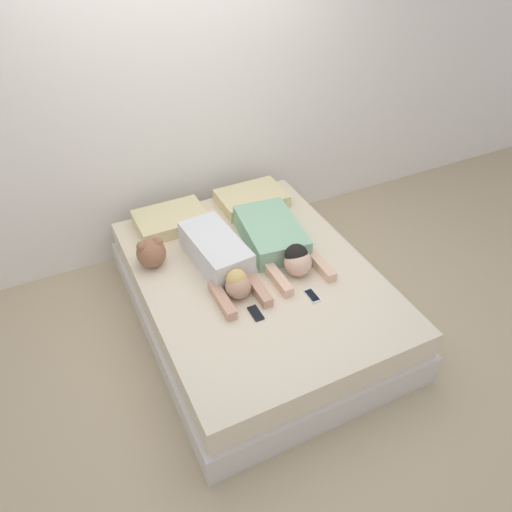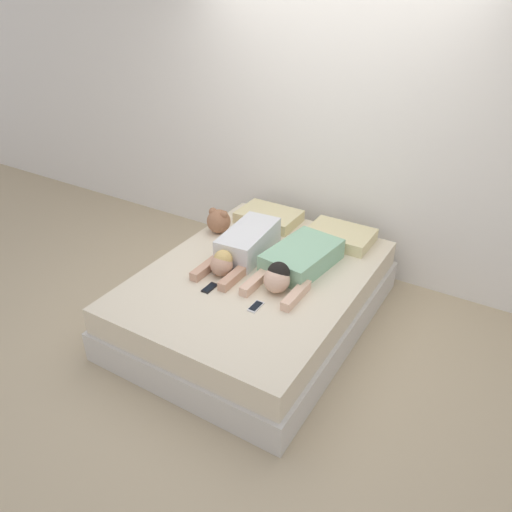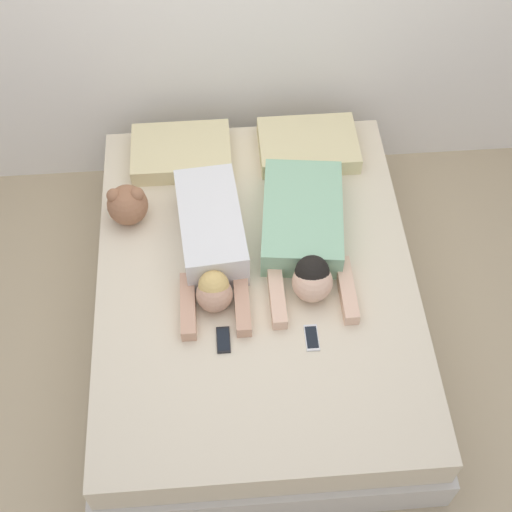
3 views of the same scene
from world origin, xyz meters
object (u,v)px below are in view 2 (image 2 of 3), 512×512
at_px(person_left, 243,246).
at_px(cell_phone_left, 210,288).
at_px(pillow_head_left, 269,217).
at_px(cell_phone_right, 256,306).
at_px(plush_toy, 219,221).
at_px(person_right, 296,263).
at_px(bed, 256,297).
at_px(pillow_head_right, 340,236).

distance_m(person_left, cell_phone_left, 0.51).
relative_size(pillow_head_left, cell_phone_right, 3.98).
height_order(cell_phone_right, plush_toy, plush_toy).
xyz_separation_m(pillow_head_left, cell_phone_left, (0.17, -1.18, -0.05)).
distance_m(person_right, cell_phone_right, 0.56).
bearing_deg(person_right, person_left, -176.93).
height_order(cell_phone_left, cell_phone_right, same).
bearing_deg(pillow_head_left, bed, -66.43).
xyz_separation_m(pillow_head_left, pillow_head_right, (0.71, 0.00, 0.00)).
relative_size(pillow_head_left, pillow_head_right, 1.00).
bearing_deg(plush_toy, pillow_head_right, 22.46).
distance_m(person_left, cell_phone_right, 0.69).
bearing_deg(cell_phone_left, bed, 63.70).
bearing_deg(cell_phone_right, person_left, 130.11).
bearing_deg(pillow_head_left, cell_phone_left, -81.58).
bearing_deg(bed, pillow_head_right, 66.43).
distance_m(bed, person_right, 0.44).
distance_m(person_left, person_right, 0.47).
relative_size(bed, pillow_head_right, 3.91).
bearing_deg(bed, person_right, 32.43).
bearing_deg(pillow_head_right, bed, -113.57).
bearing_deg(person_left, cell_phone_right, -49.89).
height_order(pillow_head_right, plush_toy, plush_toy).
bearing_deg(bed, pillow_head_left, 113.57).
relative_size(bed, pillow_head_left, 3.91).
distance_m(pillow_head_left, cell_phone_left, 1.19).
bearing_deg(plush_toy, cell_phone_right, -42.44).
xyz_separation_m(cell_phone_right, plush_toy, (-0.86, 0.79, 0.11)).
bearing_deg(pillow_head_left, person_right, -46.61).
distance_m(pillow_head_left, cell_phone_right, 1.33).
bearing_deg(person_right, plush_toy, 164.88).
relative_size(pillow_head_right, cell_phone_left, 3.98).
bearing_deg(person_left, pillow_head_right, 50.04).
distance_m(pillow_head_right, person_right, 0.66).
relative_size(bed, plush_toy, 9.60).
height_order(person_left, person_right, person_right).
bearing_deg(plush_toy, person_right, -15.12).
bearing_deg(person_left, bed, -33.54).
height_order(pillow_head_right, person_left, person_left).
bearing_deg(pillow_head_right, pillow_head_left, 180.00).
height_order(bed, cell_phone_right, cell_phone_right).
bearing_deg(plush_toy, bed, -32.64).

